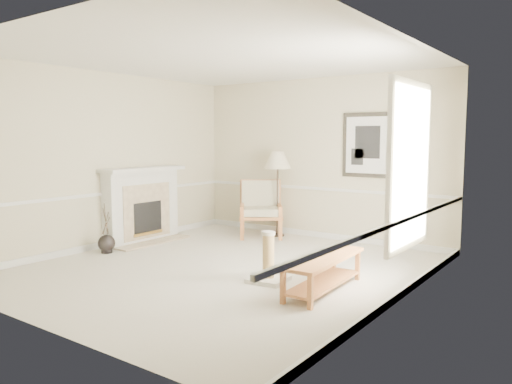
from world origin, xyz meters
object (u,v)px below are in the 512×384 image
floor_vase (107,244)px  bench (323,268)px  armchair (261,206)px  floor_lamp (278,162)px  scratching_post (268,266)px

floor_vase → bench: (3.74, 0.24, 0.13)m
armchair → floor_lamp: size_ratio=0.72×
floor_vase → scratching_post: floor_vase is taller
armchair → floor_lamp: bearing=-8.6°
floor_vase → bench: floor_vase is taller
floor_vase → armchair: 2.89m
armchair → bench: armchair is taller
scratching_post → bench: bearing=4.6°
floor_vase → bench: bearing=3.6°
floor_vase → floor_lamp: size_ratio=0.51×
armchair → floor_lamp: (0.28, 0.15, 0.82)m
armchair → scratching_post: (1.83, -2.43, -0.35)m
floor_lamp → bench: 3.58m
floor_lamp → floor_vase: bearing=-117.6°
floor_lamp → bench: bearing=-47.6°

